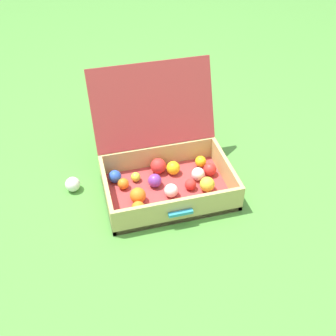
% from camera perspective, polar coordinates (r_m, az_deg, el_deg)
% --- Properties ---
extents(ground_plane, '(16.00, 16.00, 0.00)m').
position_cam_1_polar(ground_plane, '(1.97, 0.05, -2.86)').
color(ground_plane, '#4C8C38').
extents(open_suitcase, '(0.60, 0.60, 0.52)m').
position_cam_1_polar(open_suitcase, '(1.92, -0.53, 0.37)').
color(open_suitcase, '#B23838').
rests_on(open_suitcase, ground).
extents(stray_ball_on_grass, '(0.07, 0.07, 0.07)m').
position_cam_1_polar(stray_ball_on_grass, '(1.99, -13.49, -2.28)').
color(stray_ball_on_grass, white).
rests_on(stray_ball_on_grass, ground).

